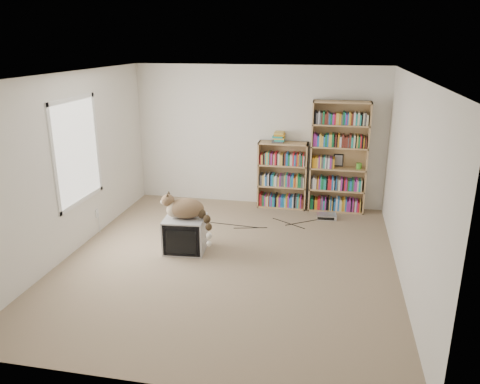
% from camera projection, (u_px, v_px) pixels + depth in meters
% --- Properties ---
extents(floor, '(4.50, 5.00, 0.01)m').
position_uv_depth(floor, '(229.00, 261.00, 6.45)').
color(floor, gray).
rests_on(floor, ground).
extents(wall_back, '(4.50, 0.02, 2.50)m').
position_uv_depth(wall_back, '(258.00, 136.00, 8.39)').
color(wall_back, silver).
rests_on(wall_back, floor).
extents(wall_front, '(4.50, 0.02, 2.50)m').
position_uv_depth(wall_front, '(160.00, 258.00, 3.73)').
color(wall_front, silver).
rests_on(wall_front, floor).
extents(wall_left, '(0.02, 5.00, 2.50)m').
position_uv_depth(wall_left, '(70.00, 165.00, 6.48)').
color(wall_left, silver).
rests_on(wall_left, floor).
extents(wall_right, '(0.02, 5.00, 2.50)m').
position_uv_depth(wall_right, '(410.00, 184.00, 5.64)').
color(wall_right, silver).
rests_on(wall_right, floor).
extents(ceiling, '(4.50, 5.00, 0.02)m').
position_uv_depth(ceiling, '(227.00, 75.00, 5.67)').
color(ceiling, white).
rests_on(ceiling, wall_back).
extents(window, '(0.02, 1.22, 1.52)m').
position_uv_depth(window, '(77.00, 151.00, 6.62)').
color(window, white).
rests_on(window, wall_left).
extents(crt_tv, '(0.61, 0.57, 0.50)m').
position_uv_depth(crt_tv, '(185.00, 234.00, 6.72)').
color(crt_tv, '#ADACAF').
rests_on(crt_tv, floor).
extents(cat, '(0.81, 0.56, 0.62)m').
position_uv_depth(cat, '(189.00, 212.00, 6.57)').
color(cat, '#3C2A18').
rests_on(cat, crt_tv).
extents(bookcase_tall, '(0.97, 0.30, 1.93)m').
position_uv_depth(bookcase_tall, '(339.00, 160.00, 8.10)').
color(bookcase_tall, '#A87D54').
rests_on(bookcase_tall, floor).
extents(bookcase_short, '(0.87, 0.30, 1.19)m').
position_uv_depth(bookcase_short, '(282.00, 178.00, 8.39)').
color(bookcase_short, '#A87D54').
rests_on(bookcase_short, floor).
extents(book_stack, '(0.21, 0.27, 0.18)m').
position_uv_depth(book_stack, '(279.00, 137.00, 8.18)').
color(book_stack, red).
rests_on(book_stack, bookcase_short).
extents(green_mug, '(0.09, 0.09, 0.10)m').
position_uv_depth(green_mug, '(359.00, 166.00, 8.04)').
color(green_mug, '#4EA52F').
rests_on(green_mug, bookcase_tall).
extents(framed_print, '(0.16, 0.05, 0.22)m').
position_uv_depth(framed_print, '(338.00, 160.00, 8.18)').
color(framed_print, black).
rests_on(framed_print, bookcase_tall).
extents(dvd_player, '(0.34, 0.26, 0.07)m').
position_uv_depth(dvd_player, '(327.00, 216.00, 7.97)').
color(dvd_player, silver).
rests_on(dvd_player, floor).
extents(wall_outlet, '(0.01, 0.08, 0.13)m').
position_uv_depth(wall_outlet, '(97.00, 213.00, 7.30)').
color(wall_outlet, silver).
rests_on(wall_outlet, wall_left).
extents(floor_cables, '(1.20, 0.70, 0.01)m').
position_uv_depth(floor_cables, '(270.00, 226.00, 7.66)').
color(floor_cables, black).
rests_on(floor_cables, floor).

